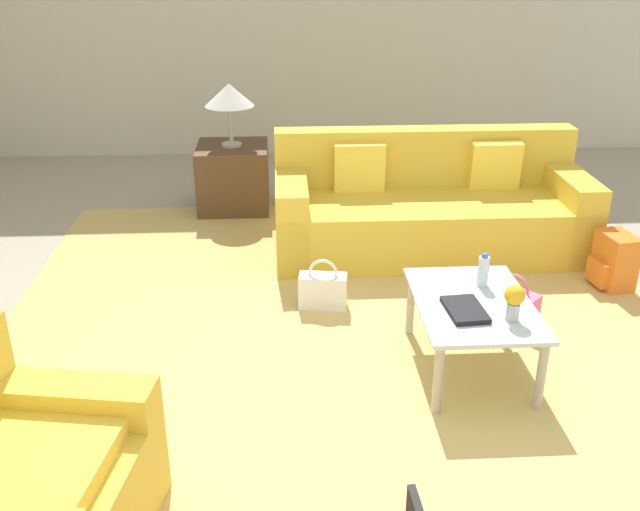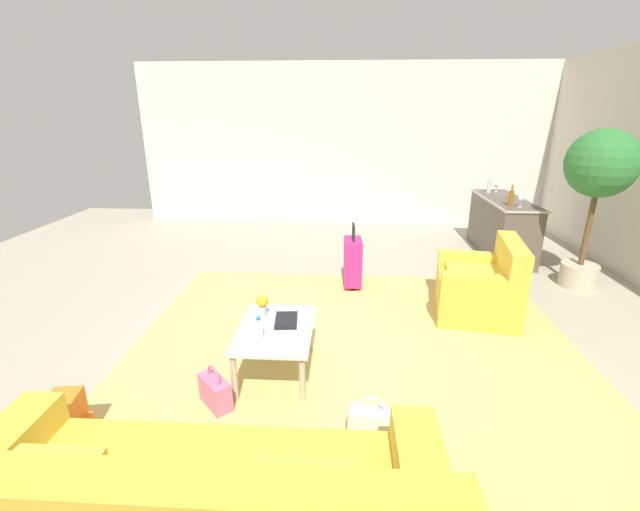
{
  "view_description": "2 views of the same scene",
  "coord_description": "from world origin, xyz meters",
  "px_view_note": "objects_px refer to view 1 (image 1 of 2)",
  "views": [
    {
      "loc": [
        -3.08,
        0.57,
        2.31
      ],
      "look_at": [
        0.01,
        0.39,
        0.92
      ],
      "focal_mm": 40.0,
      "sensor_mm": 36.0,
      "label": 1
    },
    {
      "loc": [
        3.68,
        0.08,
        2.24
      ],
      "look_at": [
        0.25,
        -0.12,
        1.06
      ],
      "focal_mm": 24.0,
      "sensor_mm": 36.0,
      "label": 2
    }
  ],
  "objects_px": {
    "side_table": "(233,177)",
    "armchair": "(5,503)",
    "water_bottle": "(483,271)",
    "handbag_pink": "(513,306)",
    "table_lamp": "(229,96)",
    "handbag_white": "(323,290)",
    "flower_vase": "(514,300)",
    "coffee_table_book": "(465,310)",
    "couch": "(427,210)",
    "backpack_orange": "(613,261)",
    "coffee_table": "(473,311)"
  },
  "relations": [
    {
      "from": "table_lamp",
      "to": "handbag_white",
      "type": "relative_size",
      "value": 1.55
    },
    {
      "from": "couch",
      "to": "coffee_table",
      "type": "distance_m",
      "value": 1.8
    },
    {
      "from": "coffee_table",
      "to": "handbag_white",
      "type": "relative_size",
      "value": 2.58
    },
    {
      "from": "side_table",
      "to": "table_lamp",
      "type": "xyz_separation_m",
      "value": [
        0.0,
        0.0,
        0.74
      ]
    },
    {
      "from": "coffee_table_book",
      "to": "flower_vase",
      "type": "relative_size",
      "value": 1.47
    },
    {
      "from": "couch",
      "to": "water_bottle",
      "type": "distance_m",
      "value": 1.62
    },
    {
      "from": "water_bottle",
      "to": "side_table",
      "type": "distance_m",
      "value": 3.06
    },
    {
      "from": "couch",
      "to": "side_table",
      "type": "distance_m",
      "value": 1.89
    },
    {
      "from": "water_bottle",
      "to": "couch",
      "type": "bearing_deg",
      "value": 0.0
    },
    {
      "from": "coffee_table_book",
      "to": "backpack_orange",
      "type": "relative_size",
      "value": 0.75
    },
    {
      "from": "couch",
      "to": "coffee_table_book",
      "type": "distance_m",
      "value": 1.93
    },
    {
      "from": "couch",
      "to": "handbag_white",
      "type": "relative_size",
      "value": 6.76
    },
    {
      "from": "flower_vase",
      "to": "handbag_pink",
      "type": "xyz_separation_m",
      "value": [
        0.71,
        -0.26,
        -0.43
      ]
    },
    {
      "from": "water_bottle",
      "to": "handbag_pink",
      "type": "relative_size",
      "value": 0.57
    },
    {
      "from": "water_bottle",
      "to": "coffee_table_book",
      "type": "xyz_separation_m",
      "value": [
        -0.32,
        0.18,
        -0.08
      ]
    },
    {
      "from": "couch",
      "to": "side_table",
      "type": "height_order",
      "value": "couch"
    },
    {
      "from": "coffee_table_book",
      "to": "handbag_white",
      "type": "relative_size",
      "value": 0.84
    },
    {
      "from": "water_bottle",
      "to": "handbag_white",
      "type": "bearing_deg",
      "value": 56.69
    },
    {
      "from": "flower_vase",
      "to": "armchair",
      "type": "bearing_deg",
      "value": 114.75
    },
    {
      "from": "armchair",
      "to": "coffee_table_book",
      "type": "xyz_separation_m",
      "value": [
        1.17,
        -2.09,
        0.15
      ]
    },
    {
      "from": "water_bottle",
      "to": "flower_vase",
      "type": "height_order",
      "value": "flower_vase"
    },
    {
      "from": "coffee_table_book",
      "to": "side_table",
      "type": "bearing_deg",
      "value": 21.21
    },
    {
      "from": "flower_vase",
      "to": "handbag_white",
      "type": "height_order",
      "value": "flower_vase"
    },
    {
      "from": "flower_vase",
      "to": "handbag_white",
      "type": "relative_size",
      "value": 0.57
    },
    {
      "from": "side_table",
      "to": "armchair",
      "type": "bearing_deg",
      "value": 170.71
    },
    {
      "from": "couch",
      "to": "backpack_orange",
      "type": "relative_size",
      "value": 6.05
    },
    {
      "from": "flower_vase",
      "to": "handbag_pink",
      "type": "relative_size",
      "value": 0.57
    },
    {
      "from": "armchair",
      "to": "backpack_orange",
      "type": "xyz_separation_m",
      "value": [
        2.29,
        -3.46,
        -0.11
      ]
    },
    {
      "from": "handbag_white",
      "to": "coffee_table_book",
      "type": "bearing_deg",
      "value": -141.69
    },
    {
      "from": "coffee_table",
      "to": "coffee_table_book",
      "type": "height_order",
      "value": "coffee_table_book"
    },
    {
      "from": "backpack_orange",
      "to": "handbag_pink",
      "type": "bearing_deg",
      "value": 119.96
    },
    {
      "from": "coffee_table",
      "to": "handbag_white",
      "type": "distance_m",
      "value": 1.15
    },
    {
      "from": "backpack_orange",
      "to": "water_bottle",
      "type": "bearing_deg",
      "value": 123.87
    },
    {
      "from": "water_bottle",
      "to": "handbag_white",
      "type": "height_order",
      "value": "water_bottle"
    },
    {
      "from": "coffee_table_book",
      "to": "water_bottle",
      "type": "bearing_deg",
      "value": -34.08
    },
    {
      "from": "flower_vase",
      "to": "table_lamp",
      "type": "relative_size",
      "value": 0.37
    },
    {
      "from": "handbag_white",
      "to": "backpack_orange",
      "type": "height_order",
      "value": "backpack_orange"
    },
    {
      "from": "water_bottle",
      "to": "handbag_white",
      "type": "distance_m",
      "value": 1.15
    },
    {
      "from": "coffee_table_book",
      "to": "side_table",
      "type": "relative_size",
      "value": 0.48
    },
    {
      "from": "armchair",
      "to": "water_bottle",
      "type": "relative_size",
      "value": 5.42
    },
    {
      "from": "flower_vase",
      "to": "handbag_white",
      "type": "xyz_separation_m",
      "value": [
        1.01,
        0.95,
        -0.43
      ]
    },
    {
      "from": "coffee_table",
      "to": "handbag_pink",
      "type": "height_order",
      "value": "coffee_table"
    },
    {
      "from": "coffee_table_book",
      "to": "table_lamp",
      "type": "distance_m",
      "value": 3.3
    },
    {
      "from": "coffee_table",
      "to": "table_lamp",
      "type": "relative_size",
      "value": 1.66
    },
    {
      "from": "armchair",
      "to": "water_bottle",
      "type": "height_order",
      "value": "armchair"
    },
    {
      "from": "side_table",
      "to": "handbag_pink",
      "type": "distance_m",
      "value": 3.0
    },
    {
      "from": "couch",
      "to": "water_bottle",
      "type": "relative_size",
      "value": 11.86
    },
    {
      "from": "handbag_white",
      "to": "flower_vase",
      "type": "bearing_deg",
      "value": -136.79
    },
    {
      "from": "coffee_table_book",
      "to": "table_lamp",
      "type": "xyz_separation_m",
      "value": [
        2.92,
        1.42,
        0.58
      ]
    },
    {
      "from": "coffee_table_book",
      "to": "flower_vase",
      "type": "distance_m",
      "value": 0.27
    }
  ]
}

